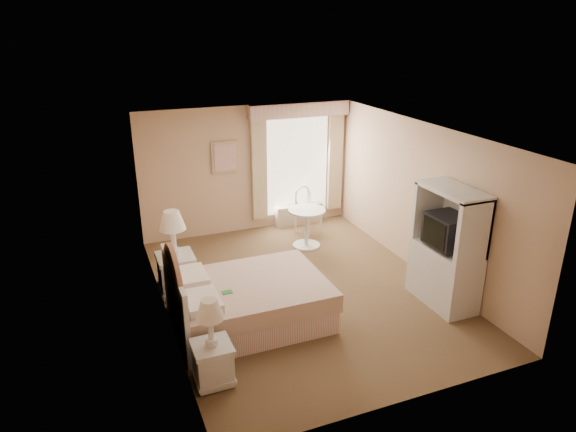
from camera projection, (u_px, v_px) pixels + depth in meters
name	position (u px, v px, depth m)	size (l,w,h in m)	color
room	(303.00, 216.00, 7.65)	(4.21, 5.51, 2.51)	brown
window	(299.00, 161.00, 10.29)	(2.05, 0.22, 2.51)	white
framed_art	(225.00, 157.00, 9.74)	(0.52, 0.04, 0.62)	tan
bed	(244.00, 301.00, 7.12)	(2.10, 1.60, 1.42)	tan
nightstand_near	(212.00, 353.00, 5.89)	(0.45, 0.45, 1.08)	silver
nightstand_far	(176.00, 264.00, 7.83)	(0.56, 0.56, 1.34)	silver
round_table	(307.00, 222.00, 9.51)	(0.69, 0.69, 0.73)	white
cafe_chair	(306.00, 206.00, 10.14)	(0.60, 0.60, 0.95)	white
armoire	(446.00, 257.00, 7.51)	(0.54, 1.08, 1.80)	silver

